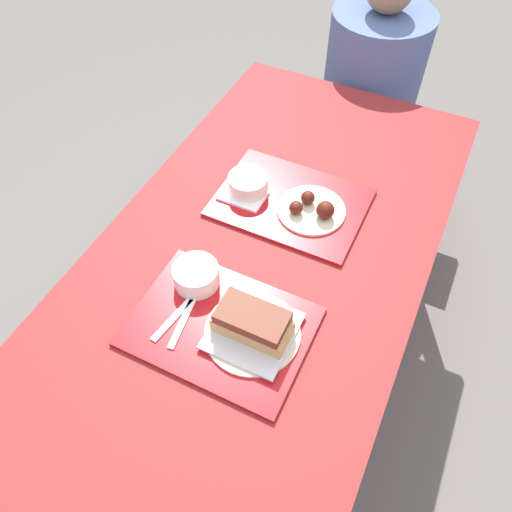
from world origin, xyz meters
TOP-DOWN VIEW (x-y plane):
  - ground_plane at (0.00, 0.00)m, footprint 12.00×12.00m
  - picnic_table at (0.00, 0.00)m, footprint 0.86×1.82m
  - picnic_bench_far at (0.00, 1.13)m, footprint 0.81×0.28m
  - tray_near at (0.01, -0.19)m, footprint 0.42×0.31m
  - tray_far at (0.00, 0.27)m, footprint 0.42×0.31m
  - bowl_coleslaw_near at (-0.10, -0.10)m, footprint 0.12×0.12m
  - brisket_sandwich_plate at (0.09, -0.17)m, footprint 0.23×0.23m
  - plastic_fork_near at (-0.10, -0.21)m, footprint 0.04×0.17m
  - plastic_knife_near at (-0.07, -0.21)m, footprint 0.04×0.17m
  - condiment_packet at (0.01, -0.12)m, footprint 0.04×0.03m
  - bowl_coleslaw_far at (-0.13, 0.25)m, footprint 0.12×0.12m
  - wings_plate_far at (0.07, 0.25)m, footprint 0.20×0.20m
  - napkin_far at (-0.13, 0.22)m, footprint 0.13×0.09m
  - person_seated_across at (-0.01, 1.13)m, footprint 0.38×0.38m

SIDE VIEW (x-z plane):
  - ground_plane at x=0.00m, z-range 0.00..0.00m
  - picnic_bench_far at x=0.00m, z-range 0.15..0.61m
  - picnic_table at x=0.00m, z-range 0.29..1.04m
  - person_seated_across at x=-0.01m, z-range 0.39..1.05m
  - tray_near at x=0.01m, z-range 0.75..0.77m
  - tray_far at x=0.00m, z-range 0.75..0.77m
  - plastic_fork_near at x=-0.10m, z-range 0.77..0.77m
  - plastic_knife_near at x=-0.07m, z-range 0.77..0.77m
  - condiment_packet at x=0.01m, z-range 0.77..0.77m
  - napkin_far at x=-0.13m, z-range 0.77..0.77m
  - wings_plate_far at x=0.07m, z-range 0.75..0.81m
  - bowl_coleslaw_near at x=-0.10m, z-range 0.77..0.83m
  - bowl_coleslaw_far at x=-0.13m, z-range 0.77..0.83m
  - brisket_sandwich_plate at x=0.09m, z-range 0.76..0.84m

